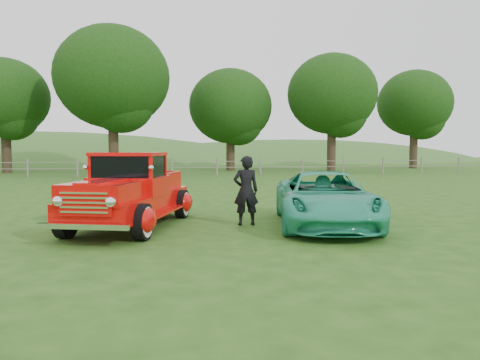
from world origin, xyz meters
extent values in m
plane|color=#234B14|center=(0.00, 0.00, 0.00)|extent=(140.00, 140.00, 0.00)
ellipsoid|color=#355C22|center=(-18.00, 58.00, -4.95)|extent=(84.00, 60.00, 18.00)
ellipsoid|color=#355C22|center=(20.00, 62.00, -3.85)|extent=(72.00, 52.00, 14.00)
cube|color=slate|center=(0.00, 22.00, 0.55)|extent=(48.00, 0.04, 0.04)
cube|color=slate|center=(0.00, 22.00, 0.95)|extent=(48.00, 0.04, 0.04)
cylinder|color=#302218|center=(-12.00, 28.00, 1.98)|extent=(0.70, 0.70, 3.96)
ellipsoid|color=black|center=(-12.00, 28.00, 5.58)|extent=(6.40, 6.40, 5.76)
cylinder|color=#302218|center=(-4.00, 25.00, 2.42)|extent=(0.70, 0.70, 4.84)
ellipsoid|color=black|center=(-4.00, 25.00, 6.82)|extent=(8.00, 8.00, 7.20)
cylinder|color=#302218|center=(5.00, 29.00, 1.87)|extent=(0.70, 0.70, 3.74)
ellipsoid|color=black|center=(5.00, 29.00, 5.27)|extent=(6.80, 6.80, 6.12)
cylinder|color=#302218|center=(13.00, 27.00, 2.20)|extent=(0.70, 0.70, 4.40)
ellipsoid|color=black|center=(13.00, 27.00, 6.20)|extent=(7.20, 7.20, 6.48)
cylinder|color=#302218|center=(22.00, 30.00, 2.09)|extent=(0.70, 0.70, 4.18)
ellipsoid|color=black|center=(22.00, 30.00, 5.89)|extent=(6.60, 6.60, 5.94)
cylinder|color=black|center=(-2.79, 0.88, 0.38)|extent=(0.46, 0.80, 0.76)
cylinder|color=black|center=(-1.21, 0.38, 0.38)|extent=(0.46, 0.80, 0.76)
cylinder|color=black|center=(-1.85, 3.84, 0.38)|extent=(0.46, 0.80, 0.76)
cylinder|color=black|center=(-0.27, 3.33, 0.38)|extent=(0.46, 0.80, 0.76)
cube|color=red|center=(-1.53, 2.11, 0.58)|extent=(2.89, 4.86, 0.44)
ellipsoid|color=red|center=(-2.86, 0.91, 0.42)|extent=(0.62, 0.84, 0.54)
ellipsoid|color=red|center=(-1.15, 0.36, 0.42)|extent=(0.62, 0.84, 0.54)
ellipsoid|color=red|center=(-1.91, 3.86, 0.42)|extent=(0.62, 0.84, 0.54)
ellipsoid|color=red|center=(-0.20, 3.31, 0.42)|extent=(0.62, 0.84, 0.54)
cube|color=red|center=(-2.00, 0.63, 0.97)|extent=(1.76, 1.93, 0.42)
cube|color=red|center=(-1.56, 2.01, 0.99)|extent=(1.93, 1.77, 0.44)
cube|color=black|center=(-1.56, 2.01, 1.46)|extent=(1.72, 1.51, 0.50)
cube|color=red|center=(-1.56, 2.01, 1.74)|extent=(1.82, 1.63, 0.08)
cube|color=red|center=(-1.12, 3.39, 0.95)|extent=(1.72, 2.22, 0.45)
cube|color=white|center=(-2.25, -0.14, 0.85)|extent=(1.04, 0.42, 0.50)
cube|color=white|center=(-2.28, -0.24, 0.42)|extent=(1.75, 0.65, 0.10)
cube|color=white|center=(-0.79, 4.41, 0.42)|extent=(1.66, 0.62, 0.10)
imported|color=#29A780|center=(3.06, 1.40, 0.66)|extent=(3.13, 5.08, 1.31)
imported|color=black|center=(1.21, 1.88, 0.85)|extent=(0.62, 0.41, 1.69)
camera|label=1|loc=(-0.87, -9.23, 1.89)|focal=35.00mm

